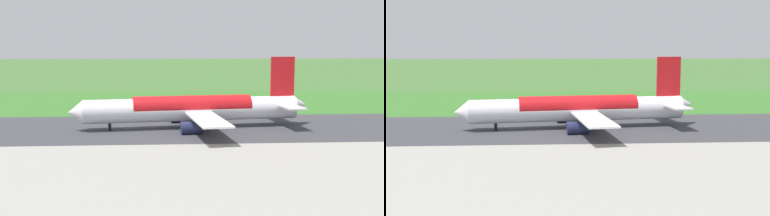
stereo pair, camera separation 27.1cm
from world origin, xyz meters
TOP-DOWN VIEW (x-y plane):
  - ground_plane at (0.00, 0.00)m, footprint 800.00×800.00m
  - runway_asphalt at (0.00, 0.00)m, footprint 600.00×35.64m
  - grass_verge_foreground at (0.00, -38.17)m, footprint 600.00×80.00m
  - airliner_main at (-14.62, -0.04)m, footprint 54.12×44.40m
  - no_stopping_sign at (-9.09, -36.67)m, footprint 0.60×0.10m
  - traffic_cone_orange at (-3.73, -38.04)m, footprint 0.40×0.40m

SIDE VIEW (x-z plane):
  - ground_plane at x=0.00m, z-range 0.00..0.00m
  - grass_verge_foreground at x=0.00m, z-range 0.00..0.04m
  - runway_asphalt at x=0.00m, z-range 0.00..0.06m
  - traffic_cone_orange at x=-3.73m, z-range 0.00..0.55m
  - no_stopping_sign at x=-9.09m, z-range 0.24..2.79m
  - airliner_main at x=-14.62m, z-range -3.59..12.29m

